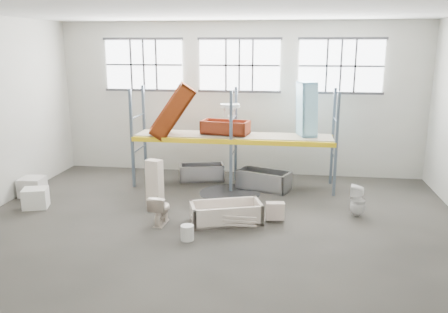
% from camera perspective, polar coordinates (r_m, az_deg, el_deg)
% --- Properties ---
extents(floor, '(12.00, 10.00, 0.10)m').
position_cam_1_polar(floor, '(11.09, -1.14, -9.15)').
color(floor, '#4A463F').
rests_on(floor, ground).
extents(ceiling, '(12.00, 10.00, 0.10)m').
position_cam_1_polar(ceiling, '(10.24, -1.28, 18.16)').
color(ceiling, silver).
rests_on(ceiling, ground).
extents(wall_back, '(12.00, 0.10, 5.00)m').
position_cam_1_polar(wall_back, '(15.32, 1.94, 7.15)').
color(wall_back, '#B6B6A9').
rests_on(wall_back, ground).
extents(wall_front, '(12.00, 0.10, 5.00)m').
position_cam_1_polar(wall_front, '(5.58, -9.81, -4.90)').
color(wall_front, '#BBBAAE').
rests_on(wall_front, ground).
extents(window_left, '(2.60, 0.04, 1.60)m').
position_cam_1_polar(window_left, '(15.80, -9.91, 11.16)').
color(window_left, white).
rests_on(window_left, wall_back).
extents(window_mid, '(2.60, 0.04, 1.60)m').
position_cam_1_polar(window_mid, '(15.12, 1.92, 11.24)').
color(window_mid, white).
rests_on(window_mid, wall_back).
extents(window_right, '(2.60, 0.04, 1.60)m').
position_cam_1_polar(window_right, '(15.10, 14.30, 10.83)').
color(window_right, white).
rests_on(window_right, wall_back).
extents(rack_upright_la, '(0.08, 0.08, 3.00)m').
position_cam_1_polar(rack_upright_la, '(14.07, -11.35, 2.16)').
color(rack_upright_la, slate).
rests_on(rack_upright_la, floor).
extents(rack_upright_lb, '(0.08, 0.08, 3.00)m').
position_cam_1_polar(rack_upright_lb, '(15.18, -9.85, 3.07)').
color(rack_upright_lb, slate).
rests_on(rack_upright_lb, floor).
extents(rack_upright_ma, '(0.08, 0.08, 3.00)m').
position_cam_1_polar(rack_upright_ma, '(13.37, 0.87, 1.83)').
color(rack_upright_ma, slate).
rests_on(rack_upright_ma, floor).
extents(rack_upright_mb, '(0.08, 0.08, 3.00)m').
position_cam_1_polar(rack_upright_mb, '(14.54, 1.48, 2.80)').
color(rack_upright_mb, slate).
rests_on(rack_upright_mb, floor).
extents(rack_upright_ra, '(0.08, 0.08, 3.00)m').
position_cam_1_polar(rack_upright_ra, '(13.33, 13.77, 1.39)').
color(rack_upright_ra, slate).
rests_on(rack_upright_ra, floor).
extents(rack_upright_rb, '(0.08, 0.08, 3.00)m').
position_cam_1_polar(rack_upright_rb, '(14.50, 13.35, 2.40)').
color(rack_upright_rb, slate).
rests_on(rack_upright_rb, floor).
extents(rack_beam_front, '(6.00, 0.10, 0.14)m').
position_cam_1_polar(rack_beam_front, '(13.37, 0.87, 1.83)').
color(rack_beam_front, yellow).
rests_on(rack_beam_front, floor).
extents(rack_beam_back, '(6.00, 0.10, 0.14)m').
position_cam_1_polar(rack_beam_back, '(14.54, 1.48, 2.80)').
color(rack_beam_back, yellow).
rests_on(rack_beam_back, floor).
extents(shelf_deck, '(5.90, 1.10, 0.03)m').
position_cam_1_polar(shelf_deck, '(13.94, 1.19, 2.66)').
color(shelf_deck, gray).
rests_on(shelf_deck, floor).
extents(wet_patch, '(1.80, 1.80, 0.00)m').
position_cam_1_polar(wet_patch, '(13.57, 0.74, -4.54)').
color(wet_patch, black).
rests_on(wet_patch, floor).
extents(bathtub_beige, '(1.89, 1.32, 0.50)m').
position_cam_1_polar(bathtub_beige, '(11.31, 0.25, -7.02)').
color(bathtub_beige, beige).
rests_on(bathtub_beige, floor).
extents(cistern_spare, '(0.47, 0.28, 0.43)m').
position_cam_1_polar(cistern_spare, '(11.43, 6.36, -6.72)').
color(cistern_spare, beige).
rests_on(cistern_spare, bathtub_beige).
extents(sink_in_tub, '(0.48, 0.48, 0.14)m').
position_cam_1_polar(sink_in_tub, '(11.49, 1.11, -7.17)').
color(sink_in_tub, beige).
rests_on(sink_in_tub, bathtub_beige).
extents(toilet_beige, '(0.47, 0.76, 0.75)m').
position_cam_1_polar(toilet_beige, '(11.31, -7.91, -6.50)').
color(toilet_beige, beige).
rests_on(toilet_beige, floor).
extents(cistern_tall, '(0.48, 0.39, 1.28)m').
position_cam_1_polar(cistern_tall, '(12.46, -8.60, -3.30)').
color(cistern_tall, '#F5E0C9').
rests_on(cistern_tall, floor).
extents(toilet_white, '(0.44, 0.43, 0.82)m').
position_cam_1_polar(toilet_white, '(12.17, 16.27, -5.28)').
color(toilet_white, white).
rests_on(toilet_white, floor).
extents(steel_tub_left, '(1.53, 0.99, 0.52)m').
position_cam_1_polar(steel_tub_left, '(14.79, -2.81, -1.97)').
color(steel_tub_left, '#B9BAC1').
rests_on(steel_tub_left, floor).
extents(steel_tub_right, '(1.72, 1.24, 0.57)m').
position_cam_1_polar(steel_tub_right, '(13.92, 4.96, -2.89)').
color(steel_tub_right, '#B8BAC0').
rests_on(steel_tub_right, floor).
extents(rust_tub_flat, '(1.52, 0.92, 0.40)m').
position_cam_1_polar(rust_tub_flat, '(13.93, 0.17, 3.66)').
color(rust_tub_flat, maroon).
rests_on(rust_tub_flat, shelf_deck).
extents(rust_tub_tilted, '(1.60, 1.18, 1.75)m').
position_cam_1_polar(rust_tub_tilted, '(14.01, -6.41, 5.60)').
color(rust_tub_tilted, '#803B09').
rests_on(rust_tub_tilted, shelf_deck).
extents(sink_on_shelf, '(0.68, 0.60, 0.51)m').
position_cam_1_polar(sink_on_shelf, '(13.61, 0.75, 4.59)').
color(sink_on_shelf, white).
rests_on(sink_on_shelf, rust_tub_flat).
extents(blue_tub_upright, '(0.68, 0.86, 1.62)m').
position_cam_1_polar(blue_tub_upright, '(13.89, 10.23, 5.82)').
color(blue_tub_upright, '#91D5F2').
rests_on(blue_tub_upright, shelf_deck).
extents(bucket, '(0.38, 0.38, 0.34)m').
position_cam_1_polar(bucket, '(10.42, -4.58, -9.41)').
color(bucket, silver).
rests_on(bucket, floor).
extents(carton_near, '(0.75, 0.70, 0.53)m').
position_cam_1_polar(carton_near, '(13.31, -22.34, -4.80)').
color(carton_near, white).
rests_on(carton_near, floor).
extents(carton_far, '(0.70, 0.70, 0.53)m').
position_cam_1_polar(carton_far, '(14.38, -22.69, -3.47)').
color(carton_far, beige).
rests_on(carton_far, floor).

